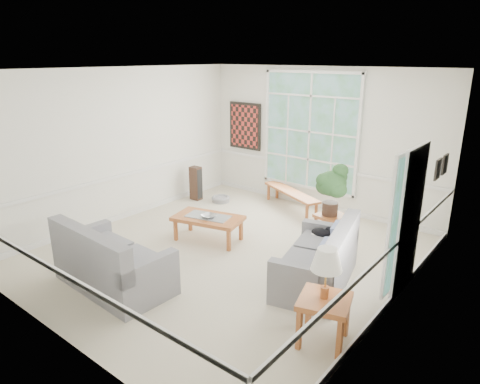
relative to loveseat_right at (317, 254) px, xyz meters
name	(u,v)px	position (x,y,z in m)	size (l,w,h in m)	color
floor	(228,253)	(-1.66, -0.03, -0.47)	(5.50, 6.00, 0.01)	beige
ceiling	(226,69)	(-1.66, -0.03, 2.54)	(5.50, 6.00, 0.02)	white
wall_back	(319,139)	(-1.66, 2.97, 1.04)	(5.50, 0.02, 3.00)	white
wall_front	(47,221)	(-1.66, -3.03, 1.04)	(5.50, 0.02, 3.00)	white
wall_left	(121,145)	(-4.41, -0.03, 1.04)	(0.02, 6.00, 3.00)	white
wall_right	(400,202)	(1.09, -0.03, 1.04)	(0.02, 6.00, 3.00)	white
window_back	(310,132)	(-1.86, 2.93, 1.19)	(2.30, 0.08, 2.40)	white
entry_door	(408,222)	(1.05, 0.57, 0.59)	(0.08, 0.90, 2.10)	white
door_sidelight	(393,229)	(1.05, -0.06, 0.69)	(0.08, 0.26, 1.90)	white
wall_art	(245,126)	(-3.61, 2.92, 1.14)	(0.90, 0.06, 1.10)	maroon
wall_frame_near	(437,169)	(1.05, 1.72, 1.09)	(0.04, 0.26, 0.32)	black
wall_frame_far	(444,164)	(1.05, 2.12, 1.09)	(0.04, 0.26, 0.32)	black
loveseat_right	(317,254)	(0.00, 0.00, 0.00)	(0.88, 1.71, 0.92)	gray
loveseat_front	(113,255)	(-2.23, -1.89, 0.02)	(1.79, 0.93, 0.97)	gray
coffee_table	(208,228)	(-2.27, 0.14, -0.23)	(1.22, 0.66, 0.45)	#A9592B
pewter_bowl	(208,216)	(-2.21, 0.10, 0.03)	(0.31, 0.31, 0.08)	#9FA0A5
window_bench	(291,200)	(-1.99, 2.48, -0.26)	(1.72, 0.33, 0.40)	#A9592B
end_table	(332,228)	(-0.50, 1.47, -0.21)	(0.51, 0.51, 0.51)	#A9592B
houseplant	(331,189)	(-0.54, 1.44, 0.52)	(0.55, 0.55, 0.95)	#2A5328
side_table	(323,321)	(0.74, -1.17, -0.17)	(0.57, 0.57, 0.58)	#A9592B
table_lamp	(326,274)	(0.72, -1.16, 0.42)	(0.35, 0.35, 0.61)	silver
pet_bed	(221,199)	(-3.50, 1.89, -0.40)	(0.42, 0.42, 0.12)	gray
floor_speaker	(196,183)	(-4.06, 1.67, -0.07)	(0.24, 0.19, 0.78)	#39241A
cat	(321,232)	(-0.24, 0.56, 0.09)	(0.32, 0.23, 0.15)	black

